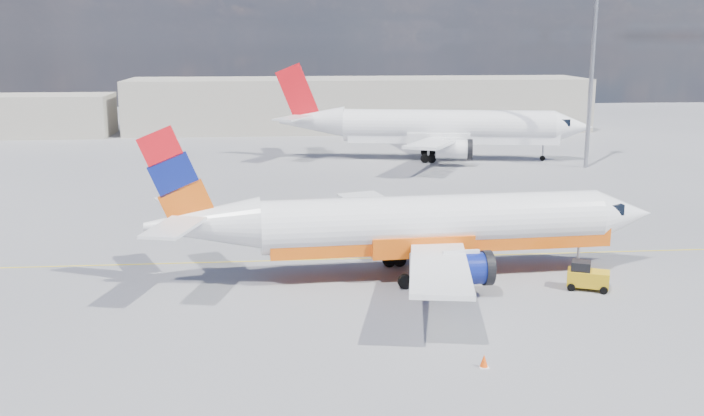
{
  "coord_description": "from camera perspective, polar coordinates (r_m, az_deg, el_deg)",
  "views": [
    {
      "loc": [
        -7.53,
        -46.35,
        14.3
      ],
      "look_at": [
        -2.89,
        2.61,
        3.5
      ],
      "focal_mm": 40.0,
      "sensor_mm": 36.0,
      "label": 1
    }
  ],
  "objects": [
    {
      "name": "taxi_line",
      "position": [
        51.93,
        3.14,
        -3.61
      ],
      "size": [
        70.0,
        0.15,
        0.01
      ],
      "primitive_type": "cube",
      "color": "yellow",
      "rests_on": "ground"
    },
    {
      "name": "terminal_annex",
      "position": [
        124.66,
        -23.02,
        6.2
      ],
      "size": [
        26.0,
        10.0,
        6.0
      ],
      "primitive_type": "cube",
      "color": "#A8A291",
      "rests_on": "ground"
    },
    {
      "name": "traffic_cone",
      "position": [
        35.66,
        9.58,
        -10.93
      ],
      "size": [
        0.43,
        0.43,
        0.6
      ],
      "color": "white",
      "rests_on": "ground"
    },
    {
      "name": "ground",
      "position": [
        49.09,
        3.66,
        -4.58
      ],
      "size": [
        240.0,
        240.0,
        0.0
      ],
      "primitive_type": "plane",
      "color": "slate",
      "rests_on": "ground"
    },
    {
      "name": "gse_tug",
      "position": [
        47.26,
        16.72,
        -4.78
      ],
      "size": [
        2.63,
        2.21,
        1.65
      ],
      "rotation": [
        0.0,
        0.0,
        -0.41
      ],
      "color": "black",
      "rests_on": "ground"
    },
    {
      "name": "main_jet",
      "position": [
        47.23,
        4.77,
        -1.28
      ],
      "size": [
        31.47,
        24.85,
        9.54
      ],
      "rotation": [
        0.0,
        0.0,
        0.06
      ],
      "color": "white",
      "rests_on": "ground"
    },
    {
      "name": "floodlight_mast",
      "position": [
        90.07,
        17.16,
        11.3
      ],
      "size": [
        1.64,
        1.64,
        22.42
      ],
      "color": "#98989F",
      "rests_on": "ground"
    },
    {
      "name": "second_jet",
      "position": [
        93.18,
        6.25,
        5.81
      ],
      "size": [
        37.34,
        28.92,
        11.27
      ],
      "rotation": [
        0.0,
        0.0,
        -0.18
      ],
      "color": "white",
      "rests_on": "ground"
    },
    {
      "name": "terminal_main",
      "position": [
        122.43,
        0.48,
        7.56
      ],
      "size": [
        70.0,
        14.0,
        8.0
      ],
      "primitive_type": "cube",
      "color": "#A8A291",
      "rests_on": "ground"
    }
  ]
}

